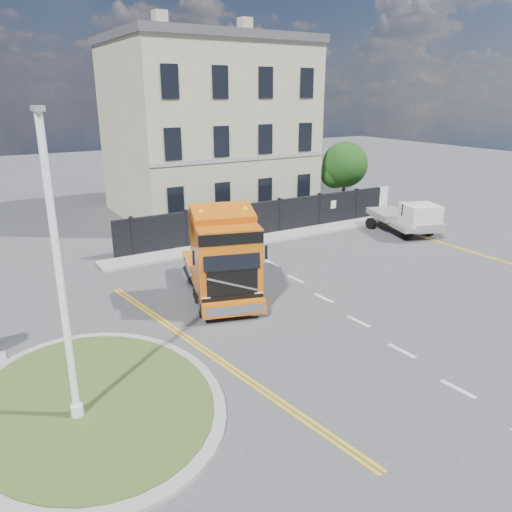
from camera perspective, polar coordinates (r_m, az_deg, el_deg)
ground at (r=19.46m, az=0.15°, el=-6.19°), size 120.00×120.00×0.00m
traffic_island at (r=14.69m, az=-18.12°, el=-15.58°), size 6.80×6.80×0.17m
hoarding_fence at (r=29.68m, az=1.98°, el=4.46°), size 18.80×0.25×2.00m
georgian_building at (r=35.19m, az=-5.58°, el=14.40°), size 12.30×10.30×12.80m
tree at (r=36.37m, az=9.86°, el=10.03°), size 3.20×3.20×4.80m
pavement_far at (r=28.90m, az=2.02°, el=2.15°), size 20.00×1.60×0.12m
truck at (r=19.84m, az=-3.82°, el=-0.47°), size 4.07×6.73×3.79m
flatbed_pickup at (r=30.60m, az=17.41°, el=4.16°), size 3.26×5.13×1.96m
lamppost_island at (r=12.44m, az=-21.58°, el=-1.81°), size 0.24×0.48×7.77m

